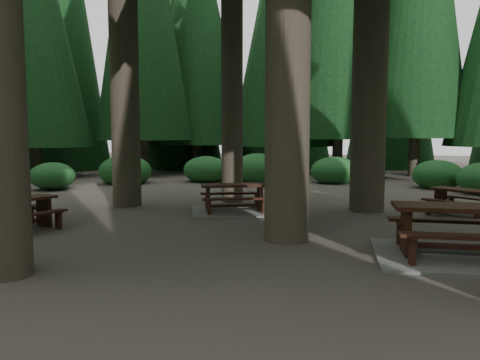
% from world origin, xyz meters
% --- Properties ---
extents(ground, '(80.00, 80.00, 0.00)m').
position_xyz_m(ground, '(0.00, 0.00, 0.00)').
color(ground, '#49413B').
rests_on(ground, ground).
extents(picnic_table_a, '(2.67, 2.24, 0.88)m').
position_xyz_m(picnic_table_a, '(3.69, -0.51, 0.31)').
color(picnic_table_a, gray).
rests_on(picnic_table_a, ground).
extents(picnic_table_b, '(1.79, 1.96, 0.69)m').
position_xyz_m(picnic_table_b, '(-4.81, -0.29, 0.46)').
color(picnic_table_b, black).
rests_on(picnic_table_b, ground).
extents(picnic_table_c, '(2.66, 2.44, 0.73)m').
position_xyz_m(picnic_table_c, '(-0.96, 3.10, 0.24)').
color(picnic_table_c, gray).
rests_on(picnic_table_c, ground).
extents(picnic_table_d, '(1.98, 1.95, 0.67)m').
position_xyz_m(picnic_table_d, '(4.71, 3.85, 0.44)').
color(picnic_table_d, black).
rests_on(picnic_table_d, ground).
extents(shrub_ring, '(23.86, 24.64, 1.49)m').
position_xyz_m(shrub_ring, '(0.70, 0.75, 0.40)').
color(shrub_ring, '#1E5927').
rests_on(shrub_ring, ground).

